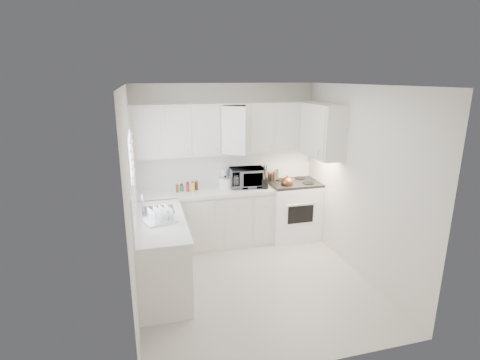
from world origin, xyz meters
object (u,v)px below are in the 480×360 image
object	(u,v)px
microwave	(247,175)
dish_rack	(160,214)
rice_cooker	(225,182)
tea_kettle	(287,181)
utensil_crock	(265,177)
stove	(293,202)

from	to	relation	value
microwave	dish_rack	distance (m)	1.90
rice_cooker	dish_rack	size ratio (longest dim) A/B	0.57
tea_kettle	utensil_crock	world-z (taller)	utensil_crock
tea_kettle	stove	bearing A→B (deg)	39.02
tea_kettle	utensil_crock	bearing A→B (deg)	171.78
stove	rice_cooker	bearing A→B (deg)	177.82
stove	tea_kettle	size ratio (longest dim) A/B	5.29
microwave	rice_cooker	bearing A→B (deg)	-175.10
tea_kettle	utensil_crock	xyz separation A→B (m)	(-0.37, 0.04, 0.09)
utensil_crock	dish_rack	bearing A→B (deg)	-149.28
stove	microwave	size ratio (longest dim) A/B	2.28
microwave	utensil_crock	world-z (taller)	utensil_crock
tea_kettle	microwave	xyz separation A→B (m)	(-0.62, 0.22, 0.09)
tea_kettle	rice_cooker	world-z (taller)	rice_cooker
utensil_crock	rice_cooker	bearing A→B (deg)	164.62
stove	utensil_crock	size ratio (longest dim) A/B	3.25
stove	dish_rack	xyz separation A→B (m)	(-2.27, -1.15, 0.42)
stove	dish_rack	distance (m)	2.58
stove	utensil_crock	distance (m)	0.76
tea_kettle	dish_rack	xyz separation A→B (m)	(-2.09, -0.99, 0.00)
rice_cooker	utensil_crock	world-z (taller)	utensil_crock
tea_kettle	utensil_crock	distance (m)	0.39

